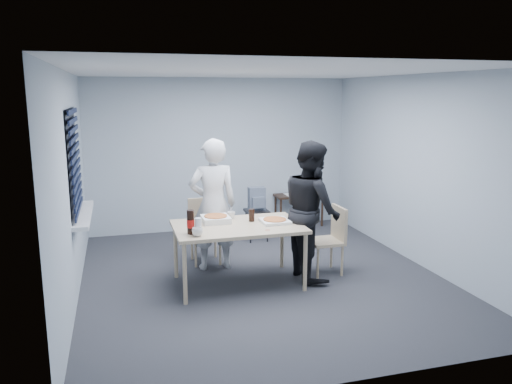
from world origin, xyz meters
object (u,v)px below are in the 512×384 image
object	(u,v)px
dining_table	(238,230)
side_table	(299,199)
stool	(257,217)
chair_right	(331,235)
soda_bottle	(191,222)
chair_far	(204,225)
mug_a	(197,232)
person_white	(213,205)
backpack	(257,199)
person_black	(311,210)
mug_b	(231,215)

from	to	relation	value
dining_table	side_table	bearing A→B (deg)	54.78
stool	side_table	bearing A→B (deg)	34.36
chair_right	soda_bottle	xyz separation A→B (m)	(-1.89, -0.30, 0.38)
chair_far	mug_a	bearing A→B (deg)	-102.92
chair_right	mug_a	size ratio (longest dim) A/B	7.24
chair_right	mug_a	distance (m)	1.91
person_white	side_table	distance (m)	2.61
dining_table	mug_a	distance (m)	0.66
chair_far	backpack	world-z (taller)	chair_far
person_white	side_table	bearing A→B (deg)	-137.00
chair_far	soda_bottle	size ratio (longest dim) A/B	3.19
soda_bottle	person_white	bearing A→B (deg)	64.01
person_white	person_black	distance (m)	1.32
backpack	side_table	bearing A→B (deg)	49.27
dining_table	chair_far	size ratio (longest dim) A/B	1.75
mug_a	backpack	bearing A→B (deg)	58.25
person_black	chair_right	bearing A→B (deg)	-79.92
backpack	soda_bottle	world-z (taller)	soda_bottle
stool	mug_b	size ratio (longest dim) A/B	5.00
person_black	mug_a	world-z (taller)	person_black
side_table	mug_b	xyz separation A→B (m)	(-1.72, -2.09, 0.31)
person_white	backpack	distance (m)	1.44
mug_b	side_table	bearing A→B (deg)	50.61
chair_far	mug_b	world-z (taller)	chair_far
chair_right	person_white	distance (m)	1.62
chair_right	side_table	distance (m)	2.39
stool	backpack	world-z (taller)	backpack
dining_table	person_black	xyz separation A→B (m)	(0.97, 0.02, 0.18)
chair_right	side_table	size ratio (longest dim) A/B	1.04
side_table	mug_b	world-z (taller)	mug_b
dining_table	chair_right	world-z (taller)	chair_right
dining_table	chair_right	bearing A→B (deg)	3.20
chair_right	person_black	world-z (taller)	person_black
person_black	stool	world-z (taller)	person_black
soda_bottle	person_black	bearing A→B (deg)	8.63
chair_far	person_black	size ratio (longest dim) A/B	0.50
side_table	stool	world-z (taller)	side_table
person_white	stool	world-z (taller)	person_white
chair_far	side_table	xyz separation A→B (m)	(1.96, 1.42, -0.02)
person_black	side_table	xyz separation A→B (m)	(0.74, 2.41, -0.39)
chair_far	backpack	size ratio (longest dim) A/B	2.39
mug_a	soda_bottle	distance (m)	0.16
side_table	person_white	bearing A→B (deg)	-137.00
person_white	person_black	xyz separation A→B (m)	(1.15, -0.65, 0.00)
backpack	person_black	bearing A→B (deg)	-67.94
mug_a	soda_bottle	world-z (taller)	soda_bottle
backpack	soda_bottle	distance (m)	2.40
dining_table	mug_a	xyz separation A→B (m)	(-0.55, -0.34, 0.11)
chair_far	person_black	world-z (taller)	person_black
person_white	dining_table	bearing A→B (deg)	105.12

